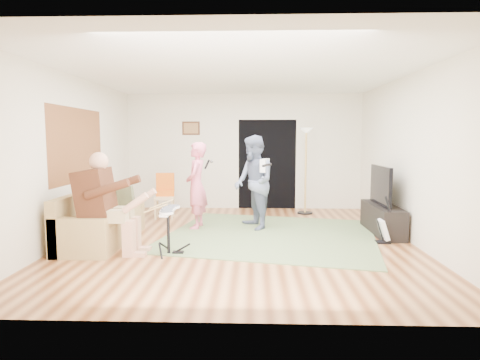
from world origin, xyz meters
The scene contains 19 objects.
floor centered at (0.00, 0.00, 0.00)m, with size 6.00×6.00×0.00m, color brown.
walls centered at (0.00, 0.00, 1.35)m, with size 5.50×6.00×2.70m, color beige, non-canonical shape.
ceiling centered at (0.00, 0.00, 2.70)m, with size 6.00×6.00×0.00m, color white.
window_blinds centered at (-2.74, 0.20, 1.55)m, with size 2.05×2.05×0.00m, color brown.
doorway centered at (0.55, 2.99, 1.05)m, with size 2.10×2.10×0.00m, color black.
picture_frame centered at (-1.25, 2.99, 1.90)m, with size 0.42×0.03×0.32m, color #3F2314.
area_rug centered at (0.53, 0.33, 0.01)m, with size 3.46×3.17×0.02m, color #5A7044.
sofa centered at (-2.29, -0.20, 0.27)m, with size 0.83×2.00×0.81m.
drummer centered at (-1.86, -0.85, 0.57)m, with size 0.96×0.54×1.47m.
drum_kit centered at (-1.00, -0.85, 0.30)m, with size 0.37×0.66×0.68m.
singer centered at (-0.82, 0.82, 0.80)m, with size 0.58×0.38×1.60m, color #DD607D.
microphone centered at (-0.62, 0.82, 1.19)m, with size 0.06×0.06×0.24m, color black, non-canonical shape.
guitarist centered at (0.23, 0.81, 0.86)m, with size 0.84×0.65×1.73m, color slate.
guitar_held centered at (0.43, 0.81, 1.17)m, with size 0.12×0.60×0.26m, color white, non-canonical shape.
guitar_spare centered at (2.30, -0.13, 0.22)m, with size 0.27×0.25×0.76m.
torchiere_lamp centered at (1.37, 2.35, 1.30)m, with size 0.34×0.34×1.89m.
dining_chair centered at (-1.63, 1.77, 0.33)m, with size 0.43×0.45×0.94m.
tv_cabinet centered at (2.50, 0.55, 0.25)m, with size 0.40×1.40×0.50m, color black.
television centered at (2.45, 0.55, 0.85)m, with size 0.06×1.01×0.68m, color black.
Camera 1 is at (0.22, -6.47, 1.67)m, focal length 30.00 mm.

